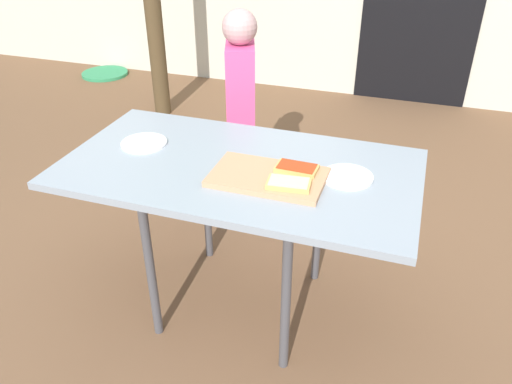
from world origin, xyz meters
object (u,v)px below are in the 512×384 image
Objects in this scene: pizza_slice_near_right at (289,183)px; garden_hose_coil at (105,74)px; pizza_slice_far_right at (297,168)px; plate_white_left at (144,143)px; dining_table at (239,177)px; plate_white_right at (347,177)px; child_left at (241,104)px; cutting_board at (268,177)px.

garden_hose_coil is at bearing 134.14° from pizza_slice_near_right.
plate_white_left is at bearing 175.28° from pizza_slice_far_right.
garden_hose_coil is (-2.31, 2.49, -0.62)m from dining_table.
plate_white_right is 0.95m from child_left.
pizza_slice_near_right is (0.09, -0.05, 0.02)m from cutting_board.
plate_white_left is (-0.82, 0.01, 0.00)m from plate_white_right.
child_left is at bearing -40.70° from garden_hose_coil.
pizza_slice_near_right is at bearing -138.39° from plate_white_right.
dining_table is 3.30× the size of cutting_board.
cutting_board is 0.37× the size of child_left.
pizza_slice_near_right is 0.11m from pizza_slice_far_right.
pizza_slice_near_right is 0.14× the size of child_left.
garden_hose_coil is (-2.70, 2.45, -0.68)m from plate_white_right.
dining_table is 7.20× the size of plate_white_right.
child_left is (-0.48, 0.84, -0.09)m from pizza_slice_near_right.
plate_white_left reaches higher than dining_table.
plate_white_right is 0.82m from plate_white_left.
pizza_slice_far_right is (0.09, 0.06, 0.02)m from cutting_board.
garden_hose_coil is (-2.53, 2.50, -0.70)m from pizza_slice_far_right.
plate_white_right is (0.17, 0.15, -0.03)m from pizza_slice_near_right.
pizza_slice_far_right is at bearing -56.84° from child_left.
pizza_slice_near_right is at bearing -89.11° from pizza_slice_far_right.
dining_table is 8.80× the size of pizza_slice_far_right.
dining_table is 1.21× the size of child_left.
plate_white_left is (-0.64, 0.05, -0.03)m from pizza_slice_far_right.
cutting_board is at bearing -26.91° from dining_table.
dining_table is at bearing 178.08° from pizza_slice_far_right.
plate_white_right is (0.26, 0.10, -0.01)m from cutting_board.
plate_white_right is 0.17× the size of child_left.
garden_hose_coil is at bearing 133.68° from cutting_board.
plate_white_right reaches higher than garden_hose_coil.
garden_hose_coil is (-1.89, 2.44, -0.68)m from plate_white_left.
plate_white_right is at bearing 41.61° from pizza_slice_near_right.
cutting_board is 0.11m from pizza_slice_far_right.
cutting_board is at bearing -145.66° from pizza_slice_far_right.
pizza_slice_far_right is at bearing -4.72° from plate_white_left.
cutting_board is at bearing -63.75° from child_left.
plate_white_right is at bearing -46.56° from child_left.
pizza_slice_near_right reaches higher than cutting_board.
pizza_slice_near_right is 0.98m from child_left.
pizza_slice_far_right reaches higher than plate_white_left.
pizza_slice_near_right is at bearing -60.36° from child_left.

